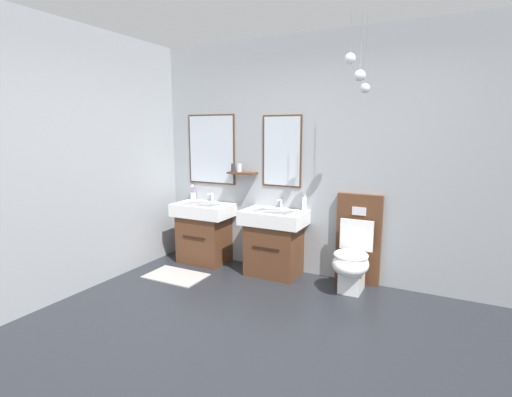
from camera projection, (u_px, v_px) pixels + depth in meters
name	position (u px, v px, depth m)	size (l,w,h in m)	color
ground_plane	(253.00, 370.00, 2.81)	(5.84, 5.25, 0.10)	#23262B
wall_back	(332.00, 159.00, 4.30)	(4.64, 0.66, 2.72)	#999EA3
wall_left	(37.00, 164.00, 3.58)	(0.12, 4.05, 2.72)	#999EA3
bath_mat	(176.00, 276.00, 4.48)	(0.68, 0.44, 0.01)	#9E9993
vanity_sink_left	(204.00, 231.00, 4.93)	(0.73, 0.49, 0.76)	#56331E
tap_on_left_sink	(212.00, 196.00, 5.02)	(0.03, 0.13, 0.11)	silver
vanity_sink_right	(274.00, 240.00, 4.49)	(0.73, 0.49, 0.76)	#56331E
tap_on_right_sink	(281.00, 202.00, 4.58)	(0.03, 0.13, 0.11)	silver
toilet	(354.00, 254.00, 4.09)	(0.48, 0.62, 1.00)	#56331E
toothbrush_cup	(193.00, 196.00, 5.14)	(0.07, 0.07, 0.20)	silver
soap_dispenser	(304.00, 203.00, 4.44)	(0.06, 0.06, 0.19)	white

